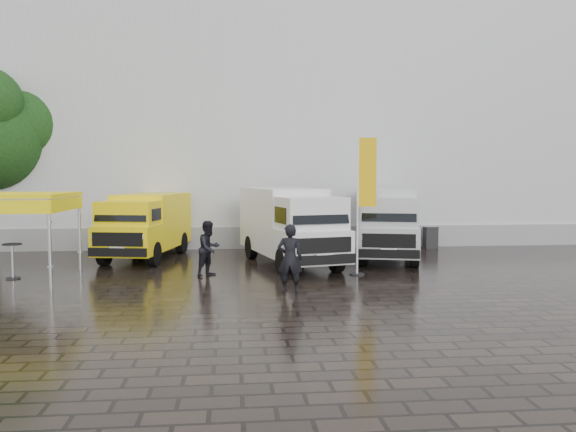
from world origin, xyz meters
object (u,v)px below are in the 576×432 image
at_px(van_white, 290,227).
at_px(person_front, 290,259).
at_px(van_silver, 388,224).
at_px(cocktail_table, 13,261).
at_px(person_tent, 209,248).
at_px(canopy_tent, 12,198).
at_px(flagpole, 363,196).
at_px(wheelie_bin, 431,238).
at_px(van_yellow, 146,227).

relative_size(van_white, person_front, 3.34).
xyz_separation_m(van_silver, person_front, (-4.56, -6.23, -0.41)).
bearing_deg(van_white, cocktail_table, 179.09).
relative_size(van_white, person_tent, 3.58).
bearing_deg(canopy_tent, van_silver, 14.62).
distance_m(canopy_tent, cocktail_table, 2.06).
bearing_deg(van_white, person_tent, -157.92).
height_order(canopy_tent, cocktail_table, canopy_tent).
xyz_separation_m(person_front, person_tent, (-2.40, 3.01, -0.07)).
height_order(flagpole, person_front, flagpole).
distance_m(person_front, person_tent, 3.85).
relative_size(van_white, van_silver, 1.02).
bearing_deg(cocktail_table, wheelie_bin, 21.23).
xyz_separation_m(van_silver, flagpole, (-1.83, -3.47, 1.26)).
relative_size(cocktail_table, person_tent, 0.62).
distance_m(van_white, van_silver, 4.20).
bearing_deg(van_silver, cocktail_table, -151.63).
distance_m(cocktail_table, person_front, 9.22).
relative_size(van_yellow, person_front, 2.85).
height_order(van_silver, flagpole, flagpole).
height_order(flagpole, person_tent, flagpole).
bearing_deg(person_tent, cocktail_table, 131.84).
relative_size(canopy_tent, person_front, 1.74).
distance_m(flagpole, person_tent, 5.43).
xyz_separation_m(canopy_tent, flagpole, (11.29, -0.05, 0.04)).
bearing_deg(person_front, van_white, -84.14).
relative_size(van_yellow, wheelie_bin, 5.72).
distance_m(wheelie_bin, person_front, 11.95).
xyz_separation_m(cocktail_table, person_front, (8.69, -3.04, 0.41)).
bearing_deg(wheelie_bin, van_white, -147.35).
bearing_deg(van_white, person_front, -109.28).
relative_size(person_front, person_tent, 1.07).
xyz_separation_m(van_white, cocktail_table, (-9.21, -2.06, -0.85)).
bearing_deg(canopy_tent, flagpole, -0.25).
height_order(canopy_tent, person_tent, canopy_tent).
bearing_deg(wheelie_bin, van_silver, -131.80).
xyz_separation_m(canopy_tent, person_front, (8.56, -2.80, -1.63)).
relative_size(canopy_tent, wheelie_bin, 3.49).
xyz_separation_m(van_yellow, person_tent, (2.69, -4.14, -0.38)).
height_order(van_white, person_front, van_white).
bearing_deg(flagpole, person_front, -134.80).
xyz_separation_m(van_silver, canopy_tent, (-13.12, -3.42, 1.22)).
bearing_deg(person_tent, wheelie_bin, -15.29).
distance_m(van_yellow, wheelie_bin, 12.76).
xyz_separation_m(cocktail_table, person_tent, (6.29, -0.03, 0.35)).
relative_size(van_white, canopy_tent, 1.92).
bearing_deg(wheelie_bin, person_tent, -146.04).
xyz_separation_m(van_yellow, cocktail_table, (-3.60, -4.10, -0.72)).
bearing_deg(van_white, canopy_tent, -179.31).
bearing_deg(van_yellow, person_tent, -45.65).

